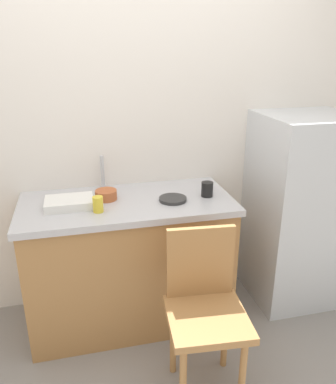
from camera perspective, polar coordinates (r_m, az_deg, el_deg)
The scene contains 11 objects.
back_wall at distance 2.62m, azimuth -6.15°, elevation 10.24°, with size 4.80×0.10×2.56m, color white.
cabinet_base at distance 2.60m, azimuth -5.71°, elevation -10.46°, with size 1.26×0.60×0.82m, color #A87542.
countertop at distance 2.41m, azimuth -6.08°, elevation -1.64°, with size 1.30×0.64×0.04m, color #B7B7BC.
faucet at distance 2.58m, azimuth -9.63°, elevation 2.89°, with size 0.02×0.02×0.22m, color #B7B7BC.
refrigerator at distance 2.89m, azimuth 18.87°, elevation -2.51°, with size 0.63×0.59×1.34m, color silver.
chair at distance 2.09m, azimuth 5.43°, elevation -16.40°, with size 0.43×0.43×0.89m.
dish_tray at distance 2.36m, azimuth -14.35°, elevation -1.53°, with size 0.28×0.20×0.05m, color white.
terracotta_bowl at distance 2.42m, azimuth -9.11°, elevation -0.41°, with size 0.13×0.13×0.06m, color #B25B33.
hotplate at distance 2.38m, azimuth 0.71°, elevation -1.05°, with size 0.17×0.17×0.02m, color #2D2D2D.
cup_black at distance 2.44m, azimuth 5.79°, elevation 0.41°, with size 0.07×0.07×0.09m, color black.
cup_yellow at distance 2.24m, azimuth -10.28°, elevation -1.80°, with size 0.06×0.06×0.09m, color yellow.
Camera 1 is at (-0.33, -1.56, 1.76)m, focal length 36.19 mm.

